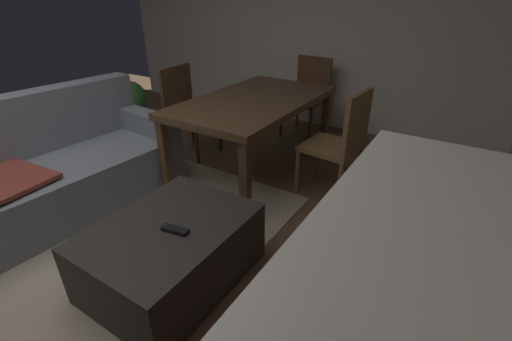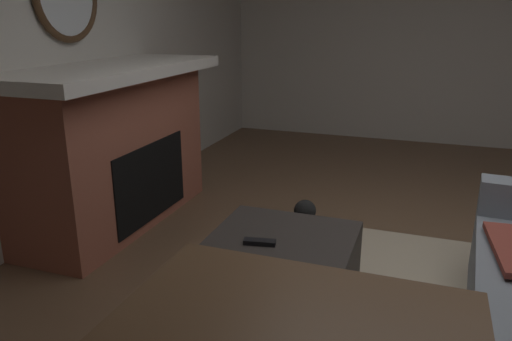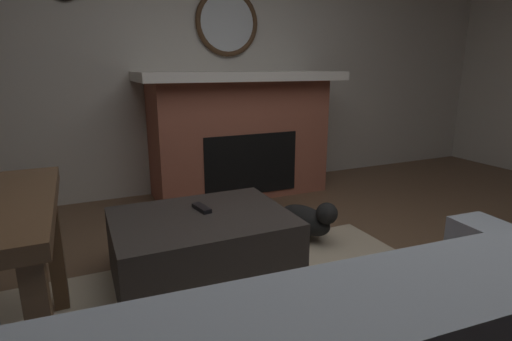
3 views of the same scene
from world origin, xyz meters
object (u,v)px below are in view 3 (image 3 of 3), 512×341
object	(u,v)px
fireplace	(240,134)
small_dog	(308,219)
ottoman_coffee_table	(203,249)
tv_remote	(202,208)
round_wall_mirror	(227,23)

from	to	relation	value
fireplace	small_dog	bearing A→B (deg)	90.64
small_dog	fireplace	bearing A→B (deg)	-89.36
ottoman_coffee_table	tv_remote	size ratio (longest dim) A/B	6.08
fireplace	ottoman_coffee_table	size ratio (longest dim) A/B	1.93
fireplace	tv_remote	size ratio (longest dim) A/B	11.73
fireplace	tv_remote	bearing A→B (deg)	60.00
tv_remote	round_wall_mirror	bearing A→B (deg)	-125.80
fireplace	small_dog	xyz separation A→B (m)	(-0.01, 1.25, -0.43)
tv_remote	fireplace	bearing A→B (deg)	-130.19
fireplace	round_wall_mirror	size ratio (longest dim) A/B	2.97
tv_remote	small_dog	distance (m)	0.87
round_wall_mirror	tv_remote	xyz separation A→B (m)	(0.81, 1.68, -1.20)
tv_remote	ottoman_coffee_table	bearing A→B (deg)	61.60
round_wall_mirror	ottoman_coffee_table	bearing A→B (deg)	64.71
fireplace	ottoman_coffee_table	bearing A→B (deg)	60.59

